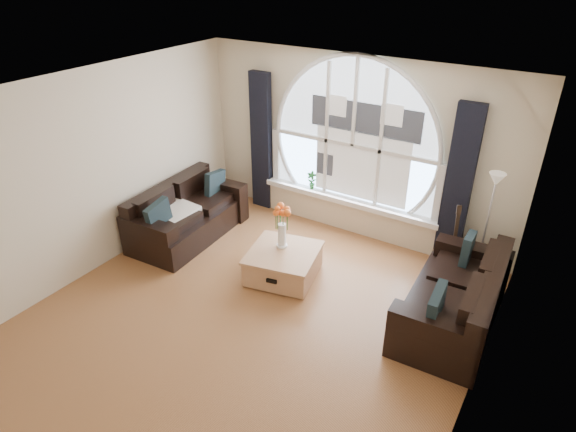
% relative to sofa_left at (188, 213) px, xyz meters
% --- Properties ---
extents(ground, '(5.00, 5.50, 0.01)m').
position_rel_sofa_left_xyz_m(ground, '(1.98, -1.17, -0.40)').
color(ground, brown).
rests_on(ground, ground).
extents(ceiling, '(5.00, 5.50, 0.01)m').
position_rel_sofa_left_xyz_m(ceiling, '(1.98, -1.17, 2.30)').
color(ceiling, silver).
rests_on(ceiling, ground).
extents(wall_back, '(5.00, 0.01, 2.70)m').
position_rel_sofa_left_xyz_m(wall_back, '(1.98, 1.58, 0.95)').
color(wall_back, beige).
rests_on(wall_back, ground).
extents(wall_left, '(0.01, 5.50, 2.70)m').
position_rel_sofa_left_xyz_m(wall_left, '(-0.52, -1.17, 0.95)').
color(wall_left, beige).
rests_on(wall_left, ground).
extents(wall_right, '(0.01, 5.50, 2.70)m').
position_rel_sofa_left_xyz_m(wall_right, '(4.48, -1.17, 0.95)').
color(wall_right, beige).
rests_on(wall_right, ground).
extents(attic_slope, '(0.92, 5.50, 0.72)m').
position_rel_sofa_left_xyz_m(attic_slope, '(4.18, -1.17, 1.95)').
color(attic_slope, silver).
rests_on(attic_slope, ground).
extents(arched_window, '(2.60, 0.06, 2.15)m').
position_rel_sofa_left_xyz_m(arched_window, '(1.98, 1.55, 1.23)').
color(arched_window, silver).
rests_on(arched_window, wall_back).
extents(window_sill, '(2.90, 0.22, 0.08)m').
position_rel_sofa_left_xyz_m(window_sill, '(1.98, 1.48, 0.11)').
color(window_sill, white).
rests_on(window_sill, wall_back).
extents(window_frame, '(2.76, 0.08, 2.15)m').
position_rel_sofa_left_xyz_m(window_frame, '(1.98, 1.52, 1.23)').
color(window_frame, white).
rests_on(window_frame, wall_back).
extents(neighbor_house, '(1.70, 0.02, 1.50)m').
position_rel_sofa_left_xyz_m(neighbor_house, '(2.13, 1.54, 1.10)').
color(neighbor_house, silver).
rests_on(neighbor_house, wall_back).
extents(curtain_left, '(0.35, 0.12, 2.30)m').
position_rel_sofa_left_xyz_m(curtain_left, '(0.38, 1.46, 0.75)').
color(curtain_left, black).
rests_on(curtain_left, ground).
extents(curtain_right, '(0.35, 0.12, 2.30)m').
position_rel_sofa_left_xyz_m(curtain_right, '(3.58, 1.46, 0.75)').
color(curtain_right, black).
rests_on(curtain_right, ground).
extents(sofa_left, '(1.02, 1.89, 0.82)m').
position_rel_sofa_left_xyz_m(sofa_left, '(0.00, 0.00, 0.00)').
color(sofa_left, black).
rests_on(sofa_left, ground).
extents(sofa_right, '(1.02, 1.91, 0.83)m').
position_rel_sofa_left_xyz_m(sofa_right, '(4.01, 0.14, 0.00)').
color(sofa_right, black).
rests_on(sofa_right, ground).
extents(coffee_chest, '(1.07, 1.07, 0.44)m').
position_rel_sofa_left_xyz_m(coffee_chest, '(1.82, -0.13, -0.18)').
color(coffee_chest, '#A9744C').
rests_on(coffee_chest, ground).
extents(throw_blanket, '(0.59, 0.59, 0.10)m').
position_rel_sofa_left_xyz_m(throw_blanket, '(-0.03, -0.21, 0.10)').
color(throw_blanket, silver).
rests_on(throw_blanket, sofa_left).
extents(vase_flowers, '(0.24, 0.24, 0.70)m').
position_rel_sofa_left_xyz_m(vase_flowers, '(1.74, -0.03, 0.39)').
color(vase_flowers, white).
rests_on(vase_flowers, coffee_chest).
extents(floor_lamp, '(0.24, 0.24, 1.60)m').
position_rel_sofa_left_xyz_m(floor_lamp, '(4.07, 1.11, 0.40)').
color(floor_lamp, '#B2B2B2').
rests_on(floor_lamp, ground).
extents(guitar, '(0.42, 0.36, 1.06)m').
position_rel_sofa_left_xyz_m(guitar, '(3.71, 1.23, 0.13)').
color(guitar, brown).
rests_on(guitar, ground).
extents(potted_plant, '(0.18, 0.14, 0.29)m').
position_rel_sofa_left_xyz_m(potted_plant, '(1.33, 1.48, 0.30)').
color(potted_plant, '#1E6023').
rests_on(potted_plant, window_sill).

